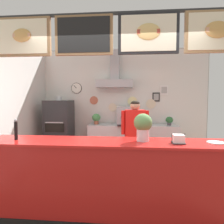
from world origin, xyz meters
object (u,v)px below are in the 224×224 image
potted_oregano (169,120)px  pepper_grinder (16,130)px  shop_worker (135,137)px  napkin_holder (178,139)px  espresso_machine (126,116)px  potted_sage (148,120)px  pizza_oven (59,131)px  potted_basil (96,118)px  basil_vase (143,126)px  condiment_plate (216,143)px

potted_oregano → pepper_grinder: bearing=-133.5°
shop_worker → napkin_holder: (0.51, -1.49, 0.26)m
espresso_machine → potted_sage: espresso_machine is taller
pizza_oven → potted_basil: (0.90, 0.28, 0.30)m
pepper_grinder → espresso_machine: bearing=61.7°
shop_worker → potted_sage: shop_worker is taller
shop_worker → basil_vase: bearing=87.2°
pizza_oven → condiment_plate: 3.76m
potted_basil → shop_worker: bearing=-51.4°
espresso_machine → potted_basil: size_ratio=2.04×
pizza_oven → basil_vase: size_ratio=4.54×
pizza_oven → potted_oregano: 2.80m
espresso_machine → condiment_plate: bearing=-65.6°
potted_sage → pepper_grinder: size_ratio=0.79×
napkin_holder → pepper_grinder: bearing=179.5°
shop_worker → condiment_plate: bearing=118.6°
potted_sage → basil_vase: (-0.27, -2.60, 0.20)m
condiment_plate → potted_basil: bearing=126.5°
potted_sage → pepper_grinder: 3.33m
pizza_oven → espresso_machine: pizza_oven is taller
pepper_grinder → basil_vase: 1.71m
espresso_machine → condiment_plate: size_ratio=2.61×
pizza_oven → basil_vase: pizza_oven is taller
espresso_machine → pepper_grinder: 3.02m
shop_worker → pepper_grinder: (-1.63, -1.47, 0.35)m
espresso_machine → shop_worker: bearing=-80.4°
pizza_oven → pepper_grinder: (0.27, -2.43, 0.41)m
pizza_oven → shop_worker: bearing=-26.8°
basil_vase → potted_oregano: bearing=72.6°
pepper_grinder → napkin_holder: (2.14, -0.02, -0.09)m
potted_basil → napkin_holder: 3.12m
potted_oregano → basil_vase: bearing=-107.4°
napkin_holder → pizza_oven: bearing=134.5°
condiment_plate → basil_vase: (-0.91, 0.04, 0.19)m
napkin_holder → condiment_plate: bearing=6.8°
condiment_plate → potted_sage: bearing=103.6°
potted_oregano → basil_vase: (-0.81, -2.57, 0.20)m
napkin_holder → potted_basil: bearing=118.8°
potted_sage → condiment_plate: (0.64, -2.64, 0.01)m
potted_oregano → napkin_holder: size_ratio=1.34×
pepper_grinder → condiment_plate: bearing=0.8°
pepper_grinder → potted_basil: bearing=76.8°
potted_sage → condiment_plate: size_ratio=1.02×
potted_basil → pepper_grinder: (-0.64, -2.72, 0.11)m
espresso_machine → basil_vase: bearing=-83.9°
pepper_grinder → condiment_plate: 2.62m
pepper_grinder → condiment_plate: size_ratio=1.30×
potted_oregano → pepper_grinder: size_ratio=0.79×
pizza_oven → potted_basil: 0.99m
basil_vase → potted_basil: bearing=112.0°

